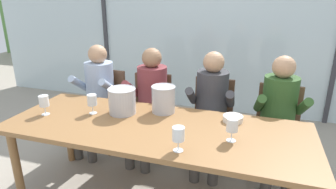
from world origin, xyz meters
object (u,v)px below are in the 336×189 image
(wine_glass_center_pour, at_px, (232,125))
(wine_glass_by_right_taster, at_px, (92,101))
(ice_bucket_primary, at_px, (163,99))
(chair_right_of_center, at_px, (277,123))
(person_olive_shirt, at_px, (280,112))
(person_charcoal_jacket, at_px, (211,104))
(wine_glass_near_bucket, at_px, (44,102))
(chair_center, at_px, (211,114))
(person_pale_blue_shirt, at_px, (97,91))
(ice_bucket_secondary, at_px, (122,100))
(wine_glass_by_left_taster, at_px, (178,135))
(person_maroon_top, at_px, (149,97))
(dining_table, at_px, (155,133))
(chair_near_curtain, at_px, (106,102))
(tasting_bowl, at_px, (233,119))
(chair_left_of_center, at_px, (151,108))

(wine_glass_center_pour, height_order, wine_glass_by_right_taster, same)
(ice_bucket_primary, relative_size, wine_glass_by_right_taster, 1.39)
(chair_right_of_center, xyz_separation_m, person_olive_shirt, (0.00, -0.12, 0.17))
(person_charcoal_jacket, height_order, wine_glass_near_bucket, person_charcoal_jacket)
(chair_center, distance_m, person_pale_blue_shirt, 1.31)
(person_olive_shirt, relative_size, ice_bucket_secondary, 4.95)
(wine_glass_by_right_taster, bearing_deg, person_olive_shirt, 22.42)
(person_olive_shirt, distance_m, wine_glass_by_left_taster, 1.26)
(chair_right_of_center, xyz_separation_m, person_maroon_top, (-1.31, -0.12, 0.17))
(dining_table, distance_m, chair_center, 0.95)
(ice_bucket_primary, bearing_deg, wine_glass_by_left_taster, -62.92)
(dining_table, bearing_deg, ice_bucket_secondary, 155.87)
(chair_near_curtain, distance_m, wine_glass_by_right_taster, 0.92)
(wine_glass_by_left_taster, height_order, wine_glass_near_bucket, same)
(person_maroon_top, bearing_deg, chair_center, 17.38)
(person_maroon_top, bearing_deg, ice_bucket_secondary, -89.27)
(chair_near_curtain, relative_size, person_olive_shirt, 0.74)
(person_charcoal_jacket, height_order, tasting_bowl, person_charcoal_jacket)
(dining_table, bearing_deg, wine_glass_center_pour, -6.05)
(chair_right_of_center, bearing_deg, person_maroon_top, -170.28)
(person_olive_shirt, xyz_separation_m, wine_glass_center_pour, (-0.36, -0.79, 0.16))
(ice_bucket_secondary, distance_m, wine_glass_by_right_taster, 0.26)
(person_charcoal_jacket, height_order, wine_glass_by_right_taster, person_charcoal_jacket)
(chair_right_of_center, height_order, ice_bucket_primary, ice_bucket_primary)
(person_pale_blue_shirt, bearing_deg, person_olive_shirt, 1.35)
(wine_glass_center_pour, bearing_deg, chair_center, 107.46)
(tasting_bowl, bearing_deg, wine_glass_near_bucket, -167.20)
(wine_glass_by_right_taster, bearing_deg, ice_bucket_secondary, 20.06)
(ice_bucket_primary, relative_size, wine_glass_near_bucket, 1.39)
(tasting_bowl, height_order, wine_glass_center_pour, wine_glass_center_pour)
(dining_table, bearing_deg, person_olive_shirt, 36.67)
(dining_table, distance_m, person_olive_shirt, 1.22)
(chair_left_of_center, distance_m, chair_center, 0.68)
(person_pale_blue_shirt, height_order, wine_glass_near_bucket, person_pale_blue_shirt)
(tasting_bowl, relative_size, wine_glass_by_right_taster, 0.95)
(ice_bucket_primary, height_order, tasting_bowl, ice_bucket_primary)
(ice_bucket_primary, bearing_deg, person_maroon_top, 125.44)
(ice_bucket_primary, relative_size, tasting_bowl, 1.46)
(chair_near_curtain, bearing_deg, wine_glass_center_pour, -27.85)
(chair_left_of_center, bearing_deg, person_olive_shirt, -10.17)
(person_maroon_top, bearing_deg, dining_table, -61.54)
(person_maroon_top, height_order, person_charcoal_jacket, same)
(chair_left_of_center, distance_m, person_pale_blue_shirt, 0.65)
(person_olive_shirt, bearing_deg, wine_glass_by_left_taster, -129.05)
(chair_left_of_center, height_order, wine_glass_near_bucket, wine_glass_near_bucket)
(chair_center, xyz_separation_m, wine_glass_center_pour, (0.30, -0.95, 0.34))
(chair_center, bearing_deg, person_charcoal_jacket, -82.16)
(person_maroon_top, bearing_deg, chair_right_of_center, 9.08)
(person_charcoal_jacket, relative_size, ice_bucket_primary, 5.03)
(ice_bucket_secondary, bearing_deg, person_olive_shirt, 22.85)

